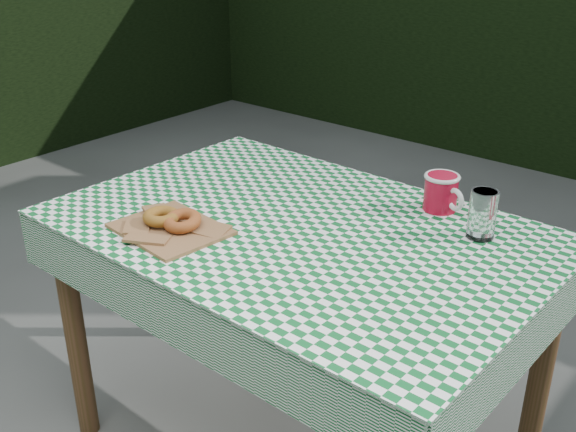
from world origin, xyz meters
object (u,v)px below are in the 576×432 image
(drinking_glass, at_px, (482,214))
(coffee_mug, at_px, (441,192))
(table, at_px, (297,349))
(paper_bag, at_px, (170,228))

(drinking_glass, bearing_deg, coffee_mug, 151.61)
(coffee_mug, relative_size, drinking_glass, 1.44)
(coffee_mug, bearing_deg, table, -104.75)
(paper_bag, xyz_separation_m, coffee_mug, (0.45, 0.55, 0.04))
(paper_bag, distance_m, drinking_glass, 0.77)
(table, xyz_separation_m, paper_bag, (-0.22, -0.23, 0.39))
(paper_bag, height_order, drinking_glass, drinking_glass)
(coffee_mug, xyz_separation_m, drinking_glass, (0.16, -0.08, 0.01))
(table, distance_m, paper_bag, 0.50)
(paper_bag, distance_m, coffee_mug, 0.71)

